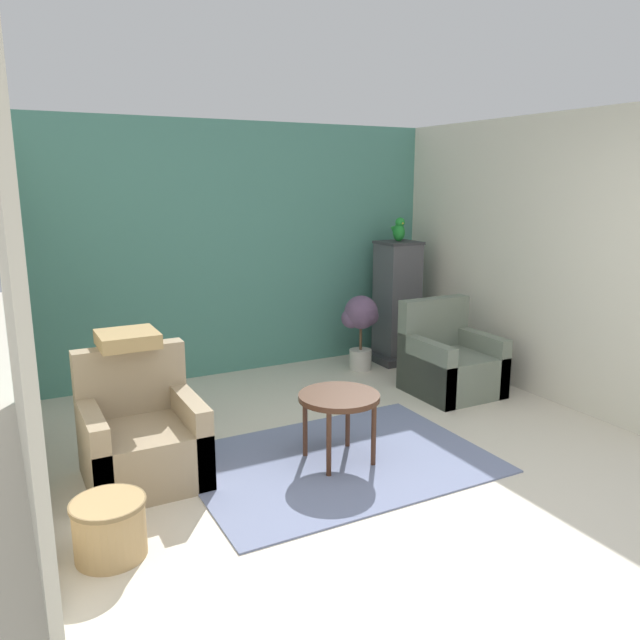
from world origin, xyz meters
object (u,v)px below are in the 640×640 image
(armchair_right, at_px, (450,364))
(birdcage, at_px, (397,305))
(coffee_table, at_px, (339,402))
(wicker_basket, at_px, (110,527))
(parrot, at_px, (399,230))
(armchair_left, at_px, (142,440))
(potted_plant, at_px, (360,321))

(armchair_right, xyz_separation_m, birdcage, (0.20, 1.18, 0.35))
(armchair_right, relative_size, birdcage, 0.65)
(coffee_table, relative_size, wicker_basket, 1.45)
(parrot, bearing_deg, coffee_table, -133.18)
(coffee_table, height_order, armchair_left, armchair_left)
(parrot, bearing_deg, birdcage, -90.00)
(wicker_basket, bearing_deg, parrot, 34.53)
(parrot, height_order, wicker_basket, parrot)
(armchair_left, bearing_deg, wicker_basket, -113.36)
(coffee_table, distance_m, parrot, 2.93)
(birdcage, bearing_deg, potted_plant, -165.10)
(armchair_left, relative_size, parrot, 3.30)
(wicker_basket, bearing_deg, potted_plant, 37.52)
(parrot, relative_size, potted_plant, 0.33)
(armchair_right, height_order, birdcage, birdcage)
(coffee_table, bearing_deg, birdcage, 46.78)
(armchair_right, height_order, parrot, parrot)
(coffee_table, height_order, armchair_right, armchair_right)
(armchair_right, bearing_deg, potted_plant, 109.76)
(coffee_table, height_order, potted_plant, potted_plant)
(armchair_left, xyz_separation_m, parrot, (3.19, 1.61, 1.18))
(armchair_left, xyz_separation_m, birdcage, (3.19, 1.61, 0.35))
(armchair_left, height_order, birdcage, birdcage)
(birdcage, distance_m, wicker_basket, 4.33)
(potted_plant, xyz_separation_m, wicker_basket, (-2.98, -2.29, -0.36))
(coffee_table, relative_size, armchair_left, 0.67)
(birdcage, relative_size, wicker_basket, 3.34)
(wicker_basket, bearing_deg, birdcage, 34.51)
(birdcage, xyz_separation_m, parrot, (-0.00, 0.00, 0.83))
(birdcage, xyz_separation_m, wicker_basket, (-3.55, -2.44, -0.45))
(armchair_right, relative_size, wicker_basket, 2.18)
(birdcage, bearing_deg, armchair_left, -153.27)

